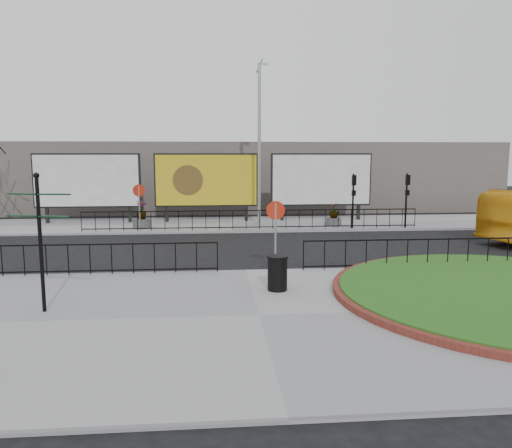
{
  "coord_description": "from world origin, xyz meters",
  "views": [
    {
      "loc": [
        -1.13,
        -17.18,
        4.18
      ],
      "look_at": [
        0.44,
        0.9,
        1.62
      ],
      "focal_mm": 35.0,
      "sensor_mm": 36.0,
      "label": 1
    }
  ],
  "objects": [
    {
      "name": "signal_pole_b",
      "position": [
        9.5,
        9.34,
        2.1
      ],
      "size": [
        0.22,
        0.26,
        3.0
      ],
      "color": "black",
      "rests_on": "pavement_far"
    },
    {
      "name": "litter_bin",
      "position": [
        0.77,
        -2.72,
        0.65
      ],
      "size": [
        0.63,
        0.63,
        1.05
      ],
      "color": "black",
      "rests_on": "pavement_near"
    },
    {
      "name": "lamp_post",
      "position": [
        1.51,
        11.0,
        4.83
      ],
      "size": [
        0.74,
        0.18,
        9.23
      ],
      "color": "gray",
      "rests_on": "pavement_far"
    },
    {
      "name": "pavement_far",
      "position": [
        0.0,
        12.0,
        0.06
      ],
      "size": [
        44.0,
        6.0,
        0.12
      ],
      "primitive_type": "cube",
      "color": "gray",
      "rests_on": "ground"
    },
    {
      "name": "billboard_right",
      "position": [
        5.5,
        12.97,
        2.6
      ],
      "size": [
        6.2,
        0.31,
        4.1
      ],
      "color": "black",
      "rests_on": "pavement_far"
    },
    {
      "name": "billboard_mid",
      "position": [
        -1.5,
        12.97,
        2.6
      ],
      "size": [
        6.2,
        0.31,
        4.1
      ],
      "color": "black",
      "rests_on": "pavement_far"
    },
    {
      "name": "railing_near_left",
      "position": [
        -6.0,
        -0.3,
        0.67
      ],
      "size": [
        10.0,
        0.1,
        1.1
      ],
      "primitive_type": null,
      "color": "black",
      "rests_on": "pavement_near"
    },
    {
      "name": "planter_a",
      "position": [
        -5.05,
        10.47,
        0.68
      ],
      "size": [
        0.97,
        0.97,
        1.51
      ],
      "color": "#4C4C4F",
      "rests_on": "pavement_far"
    },
    {
      "name": "signal_pole_a",
      "position": [
        6.5,
        9.34,
        2.1
      ],
      "size": [
        0.22,
        0.26,
        3.0
      ],
      "color": "black",
      "rests_on": "pavement_far"
    },
    {
      "name": "railing_near_right",
      "position": [
        6.5,
        -0.3,
        0.67
      ],
      "size": [
        9.0,
        0.1,
        1.1
      ],
      "primitive_type": null,
      "color": "black",
      "rests_on": "pavement_near"
    },
    {
      "name": "billboard_left",
      "position": [
        -8.5,
        12.97,
        2.6
      ],
      "size": [
        6.2,
        0.31,
        4.1
      ],
      "color": "black",
      "rests_on": "pavement_far"
    },
    {
      "name": "speed_sign_far",
      "position": [
        -5.0,
        9.4,
        1.92
      ],
      "size": [
        0.64,
        0.07,
        2.47
      ],
      "color": "gray",
      "rests_on": "pavement_far"
    },
    {
      "name": "pavement_near",
      "position": [
        0.0,
        -5.0,
        0.06
      ],
      "size": [
        30.0,
        10.0,
        0.12
      ],
      "primitive_type": "cube",
      "color": "gray",
      "rests_on": "ground"
    },
    {
      "name": "railing_far",
      "position": [
        1.0,
        9.3,
        0.67
      ],
      "size": [
        18.0,
        0.1,
        1.1
      ],
      "primitive_type": null,
      "color": "black",
      "rests_on": "pavement_far"
    },
    {
      "name": "speed_sign_near",
      "position": [
        1.0,
        -0.4,
        1.92
      ],
      "size": [
        0.64,
        0.07,
        2.47
      ],
      "color": "gray",
      "rests_on": "pavement_near"
    },
    {
      "name": "building_backdrop",
      "position": [
        0.0,
        22.0,
        2.5
      ],
      "size": [
        40.0,
        10.0,
        5.0
      ],
      "primitive_type": "cube",
      "color": "#5B5550",
      "rests_on": "ground"
    },
    {
      "name": "planter_c",
      "position": [
        5.71,
        10.44,
        0.61
      ],
      "size": [
        0.85,
        0.85,
        1.33
      ],
      "color": "#4C4C4F",
      "rests_on": "pavement_far"
    },
    {
      "name": "ground",
      "position": [
        0.0,
        0.0,
        0.0
      ],
      "size": [
        90.0,
        90.0,
        0.0
      ],
      "primitive_type": "plane",
      "color": "black",
      "rests_on": "ground"
    },
    {
      "name": "fingerpost_sign",
      "position": [
        -5.54,
        -4.22,
        2.29
      ],
      "size": [
        1.68,
        0.67,
        3.6
      ],
      "rotation": [
        0.0,
        0.0,
        -0.32
      ],
      "color": "black",
      "rests_on": "pavement_near"
    }
  ]
}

